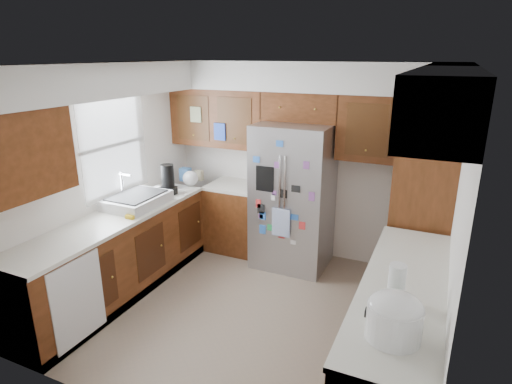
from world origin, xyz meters
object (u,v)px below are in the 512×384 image
pantry (423,201)px  paper_towel (397,282)px  fridge (293,196)px  rice_cooker (395,316)px

pantry → paper_towel: size_ratio=7.95×
fridge → rice_cooker: fridge is taller
paper_towel → pantry: bearing=88.7°
fridge → paper_towel: 2.41m
pantry → paper_towel: bearing=-91.3°
pantry → fridge: size_ratio=1.19×
paper_towel → rice_cooker: bearing=-84.6°
fridge → rice_cooker: (1.50, -2.37, 0.17)m
pantry → rice_cooker: pantry is taller
fridge → paper_towel: fridge is taller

